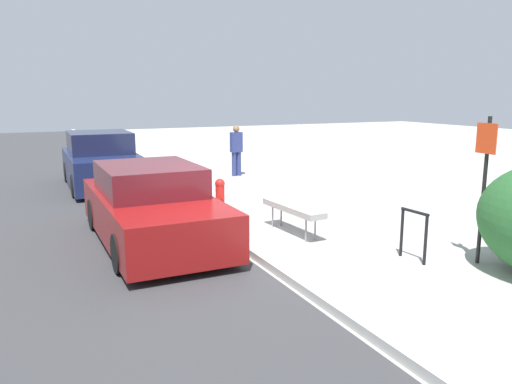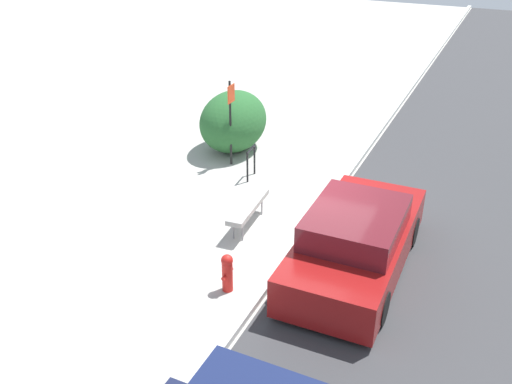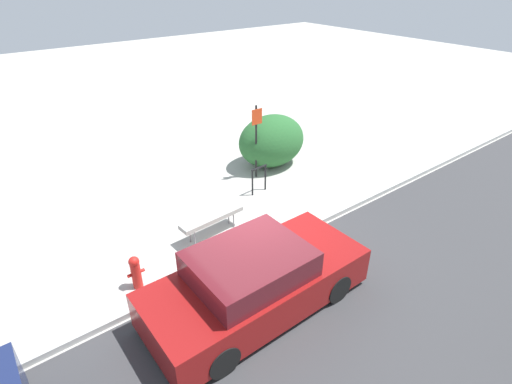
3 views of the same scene
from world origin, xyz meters
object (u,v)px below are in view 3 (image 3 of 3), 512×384
object	(u,v)px
fire_hydrant	(136,271)
parked_car_near	(256,282)
bike_rack	(259,177)
sign_post	(256,135)
bench	(212,218)

from	to	relation	value
fire_hydrant	parked_car_near	xyz separation A→B (m)	(1.60, -1.92, 0.23)
bike_rack	parked_car_near	world-z (taller)	parked_car_near
fire_hydrant	parked_car_near	size ratio (longest dim) A/B	0.18
bike_rack	fire_hydrant	xyz separation A→B (m)	(-4.40, -1.60, -0.09)
sign_post	bench	bearing A→B (deg)	-146.65
bike_rack	parked_car_near	bearing A→B (deg)	-128.52
fire_hydrant	bench	bearing A→B (deg)	16.02
bench	sign_post	distance (m)	3.39
bench	parked_car_near	xyz separation A→B (m)	(-0.61, -2.55, 0.15)
bench	fire_hydrant	distance (m)	2.30
fire_hydrant	sign_post	bearing A→B (deg)	26.21
sign_post	parked_car_near	size ratio (longest dim) A/B	0.53
bench	sign_post	size ratio (longest dim) A/B	0.74
parked_car_near	bike_rack	bearing A→B (deg)	51.14
bench	fire_hydrant	bearing A→B (deg)	-167.93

